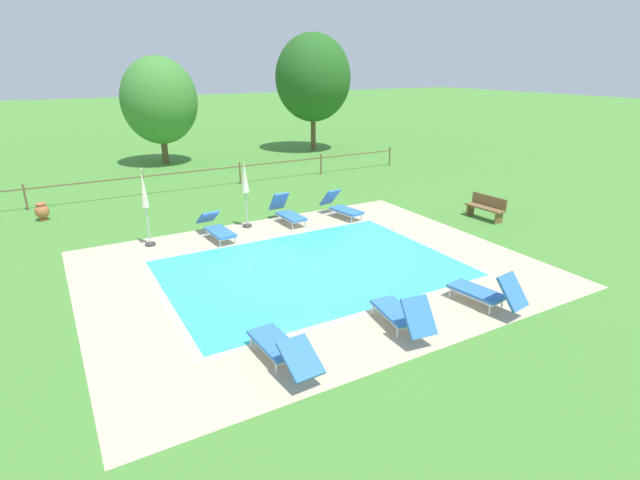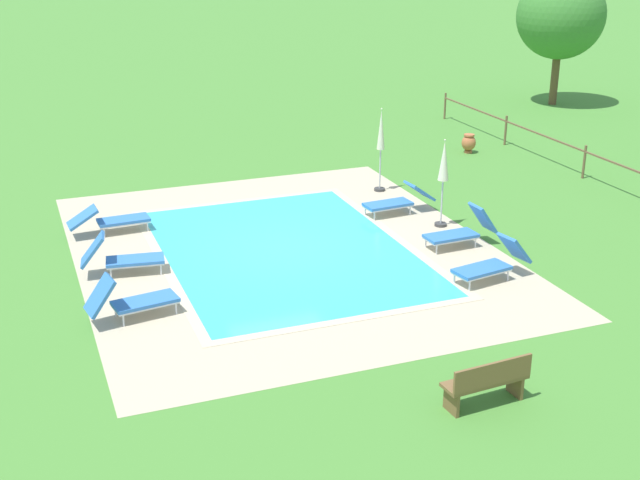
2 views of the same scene
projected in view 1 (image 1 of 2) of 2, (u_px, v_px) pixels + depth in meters
The scene contains 17 objects.
ground_plane at pixel (312, 269), 13.74m from camera, with size 160.00×160.00×0.00m, color #478433.
pool_deck_paving at pixel (312, 268), 13.73m from camera, with size 12.12×9.80×0.01m, color #BCAD8E.
swimming_pool_water at pixel (312, 268), 13.73m from camera, with size 7.96×5.63×0.01m, color #38C6D1.
pool_coping_rim at pixel (312, 268), 13.73m from camera, with size 8.44×6.11×0.01m.
sun_lounger_north_near_steps at pixel (217, 228), 15.96m from camera, with size 0.76×2.05×0.83m.
sun_lounger_north_mid at pixel (402, 313), 10.47m from camera, with size 0.85×1.92×0.99m.
sun_lounger_north_far at pixel (342, 207), 18.20m from camera, with size 0.92×1.95×0.97m.
sun_lounger_north_end at pixel (486, 292), 11.44m from camera, with size 0.88×1.91×1.01m.
sun_lounger_south_near_corner at pixel (287, 212), 17.56m from camera, with size 0.69×1.85×1.02m.
sun_lounger_south_mid at pixel (282, 347), 9.29m from camera, with size 0.70×2.07×0.76m.
patio_umbrella_closed_row_west at pixel (144, 196), 14.92m from camera, with size 0.32×0.32×2.48m.
patio_umbrella_closed_row_mid_west at pixel (245, 183), 16.68m from camera, with size 0.32×0.32×2.34m.
wooden_bench_lawn_side at pixel (486, 207), 17.95m from camera, with size 0.55×1.53×0.87m.
terracotta_urn_near_fence at pixel (42, 211), 17.82m from camera, with size 0.49×0.49×0.65m.
perimeter_fence at pixel (194, 174), 22.02m from camera, with size 22.27×0.08×1.05m.
tree_west_mid at pixel (159, 101), 26.80m from camera, with size 4.12×4.12×5.86m.
tree_centre at pixel (313, 78), 30.86m from camera, with size 4.78×4.78×7.27m.
Camera 1 is at (-6.07, -11.07, 5.46)m, focal length 27.35 mm.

